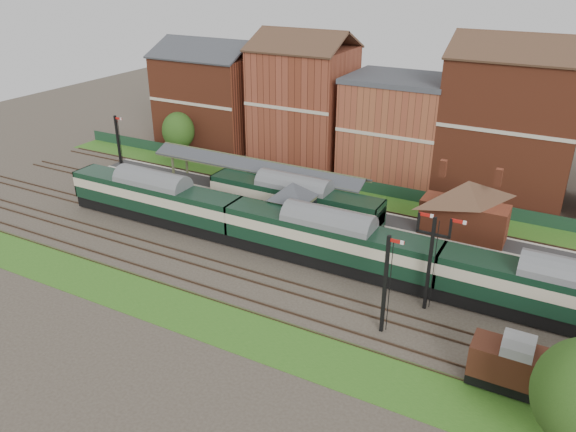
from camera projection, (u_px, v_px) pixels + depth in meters
The scene contains 17 objects.
ground at pixel (305, 259), 52.02m from camera, with size 160.00×160.00×0.00m, color #473D33.
grass_back at pixel (367, 199), 64.77m from camera, with size 90.00×4.50×0.06m, color #2D6619.
grass_front at pixel (233, 327), 42.43m from camera, with size 90.00×5.00×0.06m, color #2D6619.
fence at pixel (374, 188), 66.06m from camera, with size 90.00×0.12×1.50m, color #193823.
platform at pixel (304, 207), 61.74m from camera, with size 55.00×3.40×1.00m, color #2D2D2D.
signal_box at pixel (293, 209), 54.56m from camera, with size 5.40×5.40×6.00m.
brick_hut at pixel (369, 246), 51.95m from camera, with size 3.20×2.64×2.94m.
station_building at pixel (465, 208), 52.95m from camera, with size 8.10×8.10×5.90m.
canopy at pixel (257, 163), 62.62m from camera, with size 26.00×3.89×4.08m.
semaphore_bracket at pixel (431, 257), 42.88m from camera, with size 3.60×0.25×8.18m.
semaphore_platform_end at pixel (119, 146), 69.59m from camera, with size 1.23×0.25×8.00m.
semaphore_siding at pixel (385, 283), 40.36m from camera, with size 1.23×0.25×8.00m.
town_backdrop at pixel (396, 122), 69.09m from camera, with size 69.00×10.00×16.00m.
dmu_train at pixel (328, 239), 49.90m from camera, with size 59.85×3.14×4.60m.
platform_railcar at pixel (294, 201), 58.10m from camera, with size 19.01×2.99×4.38m.
goods_van_a at pixel (514, 366), 35.62m from camera, with size 5.47×2.37×3.32m.
tree_back at pixel (178, 131), 76.57m from camera, with size 4.42×4.42×6.46m.
Camera 1 is at (20.30, -40.74, 25.54)m, focal length 35.00 mm.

